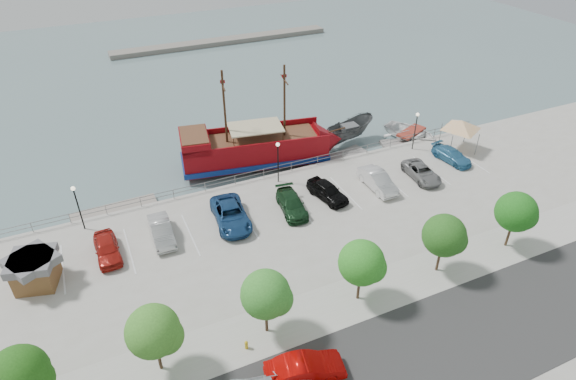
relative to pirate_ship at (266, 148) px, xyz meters
name	(u,v)px	position (x,y,z in m)	size (l,w,h in m)	color
ground	(307,227)	(-0.96, -11.89, -1.87)	(160.00, 160.00, 0.00)	slate
street	(421,358)	(-0.96, -27.89, -0.86)	(100.00, 8.00, 0.04)	#313131
sidewalk	(369,294)	(-0.96, -21.89, -0.86)	(100.00, 4.00, 0.05)	#AAA79D
seawall_railing	(273,171)	(-0.96, -4.09, -0.35)	(50.00, 0.06, 1.00)	slate
far_shore	(223,41)	(9.04, 43.11, -1.47)	(40.00, 3.00, 0.80)	gray
pirate_ship	(266,148)	(0.00, 0.00, 0.00)	(18.00, 7.63, 11.19)	maroon
patrol_boat	(349,133)	(10.46, 0.36, -0.59)	(2.50, 6.65, 2.57)	#4C4F50
speedboat	(411,135)	(17.33, -2.13, -1.19)	(4.69, 6.56, 1.36)	white
dock_west	(115,211)	(-16.27, -2.69, -1.65)	(7.68, 2.20, 0.44)	gray
dock_mid	(339,158)	(7.40, -2.69, -1.68)	(6.92, 1.98, 0.40)	gray
dock_east	(407,142)	(16.47, -2.69, -1.70)	(6.19, 1.77, 0.35)	gray
shed	(35,270)	(-22.60, -10.88, 0.47)	(3.75, 3.75, 2.52)	brown
canopy_tent	(463,121)	(19.45, -7.40, 2.52)	(5.90, 5.90, 3.90)	slate
street_sedan	(305,369)	(-8.21, -26.09, -0.08)	(1.68, 4.81, 1.59)	#B60704
fire_hydrant	(246,345)	(-10.69, -22.69, -0.51)	(0.23, 0.23, 0.67)	gold
lamp_post_left	(76,200)	(-18.96, -5.39, 2.07)	(0.36, 0.36, 4.28)	black
lamp_post_mid	(278,155)	(-0.96, -5.39, 2.07)	(0.36, 0.36, 4.28)	black
lamp_post_right	(416,124)	(15.04, -5.39, 2.07)	(0.36, 0.36, 4.28)	black
tree_a	(22,377)	(-22.82, -21.96, 2.42)	(3.30, 3.20, 5.00)	#473321
tree_b	(156,332)	(-15.82, -21.96, 2.42)	(3.30, 3.20, 5.00)	#473321
tree_c	(268,295)	(-8.82, -21.96, 2.42)	(3.30, 3.20, 5.00)	#473321
tree_d	(364,264)	(-1.82, -21.96, 2.42)	(3.30, 3.20, 5.00)	#473321
tree_e	(446,237)	(5.18, -21.96, 2.42)	(3.30, 3.20, 5.00)	#473321
tree_f	(518,213)	(12.18, -21.96, 2.42)	(3.30, 3.20, 5.00)	#473321
parked_car_a	(107,248)	(-17.55, -9.83, -0.12)	(1.79, 4.45, 1.52)	#AA1D16
parked_car_b	(162,231)	(-13.18, -9.45, -0.10)	(1.63, 4.68, 1.54)	#ADADAD
parked_car_c	(231,215)	(-7.29, -9.73, -0.05)	(2.72, 5.90, 1.64)	navy
parked_car_d	(292,204)	(-1.80, -10.30, -0.16)	(2.00, 4.92, 1.43)	#15381C
parked_car_e	(327,191)	(2.05, -9.88, -0.09)	(1.86, 4.61, 1.57)	black
parked_car_f	(378,181)	(7.22, -10.35, -0.06)	(1.73, 4.97, 1.64)	silver
parked_car_g	(422,172)	(12.16, -10.66, -0.21)	(2.22, 4.80, 1.33)	gray
parked_car_h	(452,155)	(17.13, -9.22, -0.21)	(1.87, 4.59, 1.33)	teal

